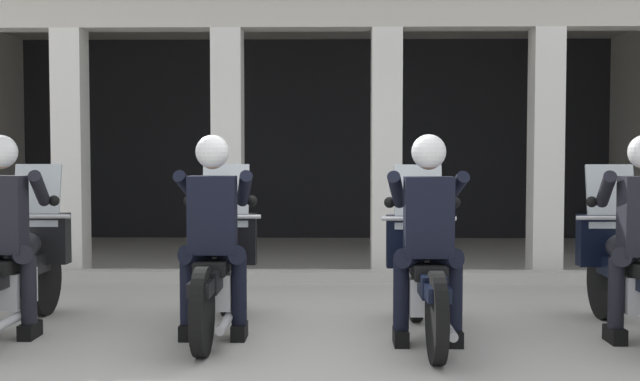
{
  "coord_description": "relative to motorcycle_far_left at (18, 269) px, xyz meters",
  "views": [
    {
      "loc": [
        0.12,
        -6.36,
        1.46
      ],
      "look_at": [
        0.0,
        0.18,
        1.14
      ],
      "focal_mm": 44.8,
      "sensor_mm": 36.0,
      "label": 1
    }
  ],
  "objects": [
    {
      "name": "ground_plane",
      "position": [
        2.46,
        2.95,
        -0.5
      ],
      "size": [
        80.0,
        80.0,
        0.0
      ],
      "primitive_type": "plane",
      "color": "#A8A59E"
    },
    {
      "name": "station_building",
      "position": [
        2.25,
        5.28,
        1.68
      ],
      "size": [
        10.39,
        4.67,
        3.48
      ],
      "color": "black",
      "rests_on": "ground"
    },
    {
      "name": "kerb_strip",
      "position": [
        2.25,
        2.45,
        -0.44
      ],
      "size": [
        9.89,
        0.24,
        0.12
      ],
      "primitive_type": "cube",
      "color": "#B7B5AD",
      "rests_on": "ground"
    },
    {
      "name": "motorcycle_far_left",
      "position": [
        0.0,
        0.0,
        0.0
      ],
      "size": [
        0.62,
        2.04,
        1.35
      ],
      "rotation": [
        0.0,
        0.0,
        -0.09
      ],
      "color": "black",
      "rests_on": "ground"
    },
    {
      "name": "police_officer_far_left",
      "position": [
        -0.0,
        -0.28,
        0.44
      ],
      "size": [
        0.63,
        0.61,
        1.58
      ],
      "rotation": [
        0.0,
        0.0,
        -0.09
      ],
      "color": "black",
      "rests_on": "ground"
    },
    {
      "name": "motorcycle_center_left",
      "position": [
        1.64,
        0.0,
        0.0
      ],
      "size": [
        0.62,
        2.04,
        1.35
      ],
      "rotation": [
        0.0,
        0.0,
        -0.1
      ],
      "color": "black",
      "rests_on": "ground"
    },
    {
      "name": "police_officer_center_left",
      "position": [
        1.64,
        -0.28,
        0.44
      ],
      "size": [
        0.63,
        0.61,
        1.58
      ],
      "rotation": [
        0.0,
        0.0,
        -0.1
      ],
      "color": "black",
      "rests_on": "ground"
    },
    {
      "name": "motorcycle_center_right",
      "position": [
        3.28,
        -0.17,
        0.0
      ],
      "size": [
        0.62,
        2.04,
        1.35
      ],
      "rotation": [
        0.0,
        0.0,
        -0.03
      ],
      "color": "black",
      "rests_on": "ground"
    },
    {
      "name": "police_officer_center_right",
      "position": [
        3.28,
        -0.45,
        0.44
      ],
      "size": [
        0.63,
        0.61,
        1.58
      ],
      "rotation": [
        0.0,
        0.0,
        -0.03
      ],
      "color": "black",
      "rests_on": "ground"
    },
    {
      "name": "motorcycle_far_right",
      "position": [
        4.92,
        -0.07,
        0.0
      ],
      "size": [
        0.62,
        2.04,
        1.35
      ],
      "rotation": [
        0.0,
        0.0,
        -0.04
      ],
      "color": "black",
      "rests_on": "ground"
    }
  ]
}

